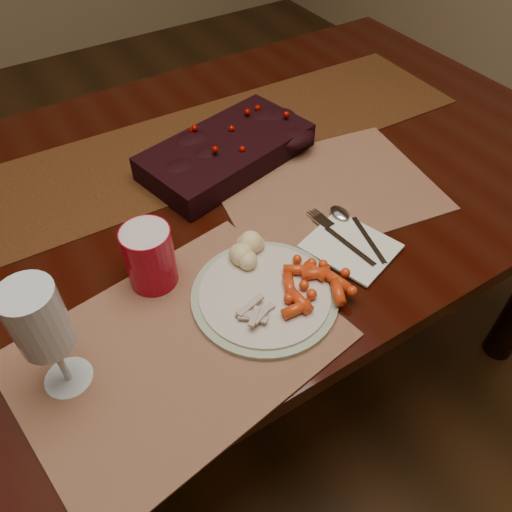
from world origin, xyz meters
TOP-DOWN VIEW (x-y plane):
  - floor at (0.00, 0.00)m, footprint 5.00×5.00m
  - dining_table at (0.00, 0.00)m, footprint 1.80×1.00m
  - table_runner at (-0.05, 0.14)m, footprint 1.57×0.36m
  - centerpiece at (0.09, 0.04)m, footprint 0.40×0.27m
  - placemat_main at (0.22, -0.15)m, footprint 0.48×0.39m
  - placemat_second at (-0.22, -0.33)m, footprint 0.52×0.42m
  - dinner_plate at (-0.05, -0.33)m, footprint 0.31×0.31m
  - baby_carrots at (0.02, -0.36)m, footprint 0.14×0.13m
  - mashed_potatoes at (-0.03, -0.24)m, footprint 0.08×0.07m
  - turkey_shreds at (-0.09, -0.36)m, footprint 0.07×0.06m
  - napkin at (0.15, -0.31)m, footprint 0.17×0.18m
  - fork at (0.15, -0.29)m, footprint 0.04×0.16m
  - spoon at (0.19, -0.29)m, footprint 0.07×0.16m
  - red_cup at (-0.19, -0.19)m, footprint 0.09×0.09m
  - wine_glass at (-0.38, -0.30)m, footprint 0.08×0.08m

SIDE VIEW (x-z plane):
  - floor at x=0.00m, z-range 0.00..0.00m
  - dining_table at x=0.00m, z-range 0.00..0.75m
  - table_runner at x=-0.05m, z-range 0.75..0.75m
  - placemat_main at x=0.22m, z-range 0.75..0.75m
  - placemat_second at x=-0.22m, z-range 0.75..0.75m
  - napkin at x=0.15m, z-range 0.75..0.76m
  - dinner_plate at x=-0.05m, z-range 0.75..0.77m
  - fork at x=0.15m, z-range 0.76..0.76m
  - spoon at x=0.19m, z-range 0.76..0.76m
  - turkey_shreds at x=-0.09m, z-range 0.77..0.78m
  - baby_carrots at x=0.02m, z-range 0.77..0.79m
  - centerpiece at x=0.09m, z-range 0.75..0.83m
  - mashed_potatoes at x=-0.03m, z-range 0.77..0.81m
  - red_cup at x=-0.19m, z-range 0.75..0.87m
  - wine_glass at x=-0.38m, z-range 0.75..0.95m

